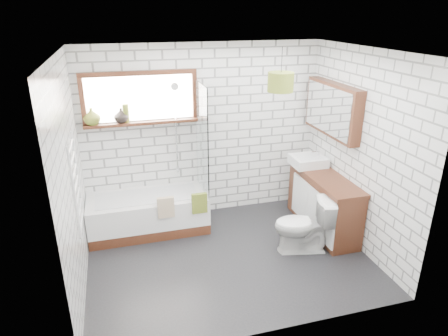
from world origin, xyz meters
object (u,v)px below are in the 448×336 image
object	(u,v)px
pendant	(281,82)
basin	(308,161)
vanity	(323,202)
bathtub	(148,213)
toilet	(303,226)

from	to	relation	value
pendant	basin	bearing A→B (deg)	33.33
vanity	pendant	xyz separation A→B (m)	(-0.75, -0.03, 1.70)
bathtub	basin	bearing A→B (deg)	-4.40
vanity	pendant	distance (m)	1.86
bathtub	toilet	xyz separation A→B (m)	(1.84, -1.05, 0.10)
vanity	pendant	size ratio (longest dim) A/B	4.52
basin	vanity	bearing A→B (deg)	-81.91
pendant	toilet	bearing A→B (deg)	-61.56
bathtub	vanity	bearing A→B (deg)	-14.24
vanity	toilet	xyz separation A→B (m)	(-0.53, -0.45, -0.04)
bathtub	pendant	size ratio (longest dim) A/B	5.20
vanity	basin	xyz separation A→B (m)	(-0.06, 0.42, 0.47)
bathtub	basin	size ratio (longest dim) A/B	3.44
bathtub	toilet	bearing A→B (deg)	-29.69
bathtub	basin	distance (m)	2.39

